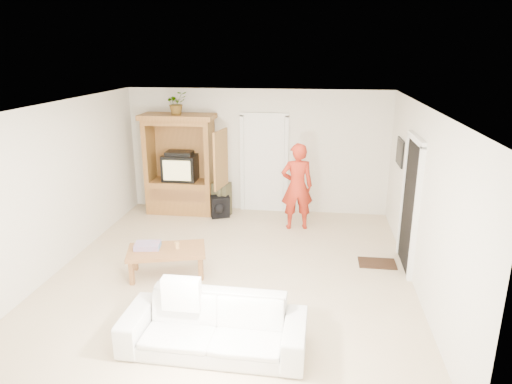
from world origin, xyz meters
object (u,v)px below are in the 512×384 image
Objects in this scene: man at (297,186)px; sofa at (214,326)px; armoire at (181,171)px; coffee_table at (167,252)px.

sofa is (-0.75, -3.96, -0.54)m from man.
armoire is 1.62× the size of coffee_table.
armoire reaches higher than man.
sofa is 1.63× the size of coffee_table.
coffee_table is (-1.13, 1.71, 0.07)m from sofa.
armoire is at bearing 111.59° from sofa.
coffee_table is at bearing 39.16° from man.
man is at bearing -14.48° from armoire.
sofa reaches higher than coffee_table.
armoire reaches higher than coffee_table.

